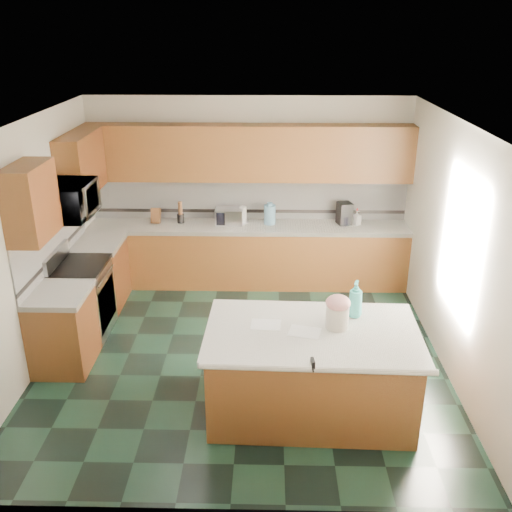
{
  "coord_description": "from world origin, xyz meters",
  "views": [
    {
      "loc": [
        0.29,
        -5.76,
        3.66
      ],
      "look_at": [
        0.15,
        0.35,
        1.12
      ],
      "focal_mm": 40.0,
      "sensor_mm": 36.0,
      "label": 1
    }
  ],
  "objects_px": {
    "island_top": "(312,333)",
    "treat_jar": "(337,317)",
    "island_base": "(311,374)",
    "knife_block": "(156,216)",
    "coffee_maker": "(344,213)",
    "toaster_oven": "(229,216)",
    "soap_bottle_island": "(356,299)"
  },
  "relations": [
    {
      "from": "soap_bottle_island",
      "to": "toaster_oven",
      "type": "bearing_deg",
      "value": 139.15
    },
    {
      "from": "island_top",
      "to": "toaster_oven",
      "type": "relative_size",
      "value": 5.2
    },
    {
      "from": "island_top",
      "to": "treat_jar",
      "type": "distance_m",
      "value": 0.29
    },
    {
      "from": "island_top",
      "to": "coffee_maker",
      "type": "xyz_separation_m",
      "value": [
        0.67,
        3.09,
        0.19
      ]
    },
    {
      "from": "island_base",
      "to": "toaster_oven",
      "type": "relative_size",
      "value": 4.95
    },
    {
      "from": "toaster_oven",
      "to": "coffee_maker",
      "type": "height_order",
      "value": "coffee_maker"
    },
    {
      "from": "island_base",
      "to": "treat_jar",
      "type": "height_order",
      "value": "treat_jar"
    },
    {
      "from": "island_top",
      "to": "soap_bottle_island",
      "type": "distance_m",
      "value": 0.58
    },
    {
      "from": "treat_jar",
      "to": "toaster_oven",
      "type": "distance_m",
      "value": 3.23
    },
    {
      "from": "knife_block",
      "to": "soap_bottle_island",
      "type": "bearing_deg",
      "value": -43.1
    },
    {
      "from": "knife_block",
      "to": "treat_jar",
      "type": "bearing_deg",
      "value": -47.74
    },
    {
      "from": "treat_jar",
      "to": "knife_block",
      "type": "bearing_deg",
      "value": 135.43
    },
    {
      "from": "island_base",
      "to": "coffee_maker",
      "type": "height_order",
      "value": "coffee_maker"
    },
    {
      "from": "coffee_maker",
      "to": "knife_block",
      "type": "bearing_deg",
      "value": 165.71
    },
    {
      "from": "coffee_maker",
      "to": "island_top",
      "type": "bearing_deg",
      "value": -117.09
    },
    {
      "from": "treat_jar",
      "to": "soap_bottle_island",
      "type": "xyz_separation_m",
      "value": [
        0.2,
        0.23,
        0.08
      ]
    },
    {
      "from": "soap_bottle_island",
      "to": "knife_block",
      "type": "distance_m",
      "value": 3.72
    },
    {
      "from": "toaster_oven",
      "to": "coffee_maker",
      "type": "distance_m",
      "value": 1.66
    },
    {
      "from": "soap_bottle_island",
      "to": "island_top",
      "type": "bearing_deg",
      "value": -123.6
    },
    {
      "from": "island_base",
      "to": "knife_block",
      "type": "distance_m",
      "value": 3.74
    },
    {
      "from": "island_top",
      "to": "treat_jar",
      "type": "xyz_separation_m",
      "value": [
        0.24,
        0.07,
        0.14
      ]
    },
    {
      "from": "soap_bottle_island",
      "to": "coffee_maker",
      "type": "relative_size",
      "value": 1.2
    },
    {
      "from": "island_top",
      "to": "toaster_oven",
      "type": "bearing_deg",
      "value": 109.8
    },
    {
      "from": "treat_jar",
      "to": "coffee_maker",
      "type": "relative_size",
      "value": 0.72
    },
    {
      "from": "island_top",
      "to": "soap_bottle_island",
      "type": "height_order",
      "value": "soap_bottle_island"
    },
    {
      "from": "island_top",
      "to": "island_base",
      "type": "bearing_deg",
      "value": -178.22
    },
    {
      "from": "toaster_oven",
      "to": "knife_block",
      "type": "bearing_deg",
      "value": -178.89
    },
    {
      "from": "island_top",
      "to": "knife_block",
      "type": "xyz_separation_m",
      "value": [
        -2.06,
        3.06,
        0.14
      ]
    },
    {
      "from": "island_base",
      "to": "treat_jar",
      "type": "distance_m",
      "value": 0.65
    },
    {
      "from": "soap_bottle_island",
      "to": "island_base",
      "type": "bearing_deg",
      "value": -123.6
    },
    {
      "from": "treat_jar",
      "to": "soap_bottle_island",
      "type": "bearing_deg",
      "value": 57.08
    },
    {
      "from": "treat_jar",
      "to": "coffee_maker",
      "type": "distance_m",
      "value": 3.05
    }
  ]
}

